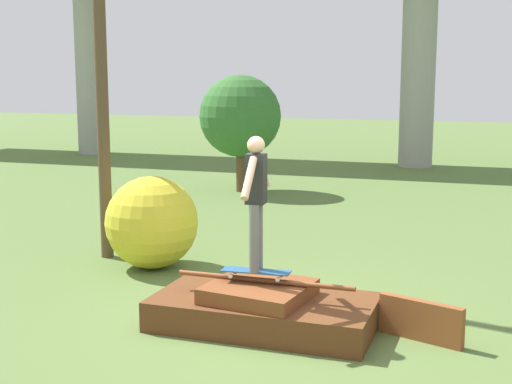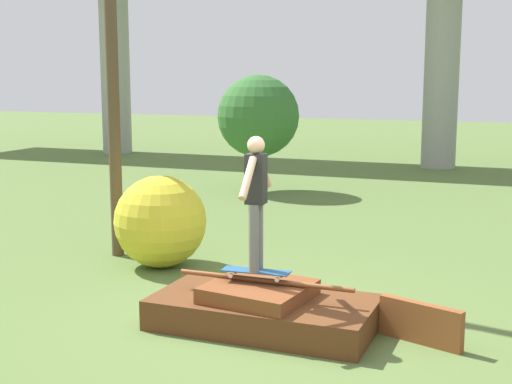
{
  "view_description": "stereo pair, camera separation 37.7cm",
  "coord_description": "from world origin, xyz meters",
  "views": [
    {
      "loc": [
        2.53,
        -7.75,
        2.98
      ],
      "look_at": [
        -0.1,
        -0.02,
        1.63
      ],
      "focal_mm": 50.0,
      "sensor_mm": 36.0,
      "label": 1
    },
    {
      "loc": [
        2.89,
        -7.62,
        2.98
      ],
      "look_at": [
        -0.1,
        -0.02,
        1.63
      ],
      "focal_mm": 50.0,
      "sensor_mm": 36.0,
      "label": 2
    }
  ],
  "objects": [
    {
      "name": "tree_behind_left",
      "position": [
        -3.69,
        9.31,
        1.94
      ],
      "size": [
        2.08,
        2.08,
        2.99
      ],
      "color": "brown",
      "rests_on": "ground_plane"
    },
    {
      "name": "skateboard",
      "position": [
        -0.1,
        -0.02,
        0.68
      ],
      "size": [
        0.83,
        0.28,
        0.09
      ],
      "color": "#23517F",
      "rests_on": "scrap_pile"
    },
    {
      "name": "bush_yellow_flowering",
      "position": [
        -2.47,
        1.95,
        0.72
      ],
      "size": [
        1.44,
        1.44,
        1.44
      ],
      "color": "gold",
      "rests_on": "ground_plane"
    },
    {
      "name": "skater",
      "position": [
        -0.1,
        -0.02,
        1.61
      ],
      "size": [
        0.23,
        1.08,
        1.59
      ],
      "color": "slate",
      "rests_on": "skateboard"
    },
    {
      "name": "scrap_pile",
      "position": [
        -0.01,
        -0.01,
        0.22
      ],
      "size": [
        2.63,
        1.37,
        0.6
      ],
      "color": "#5B3319",
      "rests_on": "ground_plane"
    },
    {
      "name": "scrap_plank_loose",
      "position": [
        1.82,
        0.15,
        0.23
      ],
      "size": [
        0.98,
        0.44,
        0.46
      ],
      "color": "brown",
      "rests_on": "ground_plane"
    },
    {
      "name": "ground_plane",
      "position": [
        0.0,
        0.0,
        0.0
      ],
      "size": [
        80.0,
        80.0,
        0.0
      ],
      "primitive_type": "plane",
      "color": "#567038"
    }
  ]
}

